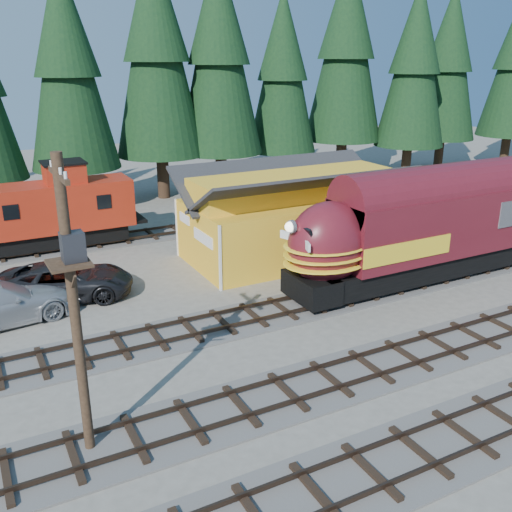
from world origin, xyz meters
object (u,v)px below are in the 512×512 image
depot (294,206)px  utility_pole (74,293)px  caboose (53,211)px  pickup_truck_a (65,281)px  locomotive (424,232)px

depot → utility_pole: size_ratio=1.45×
depot → utility_pole: 19.00m
caboose → utility_pole: 20.00m
depot → caboose: depot is taller
depot → utility_pole: bearing=-139.8°
depot → pickup_truck_a: (-12.94, -0.29, -2.08)m
utility_pole → pickup_truck_a: 12.69m
depot → locomotive: 7.52m
depot → pickup_truck_a: 13.11m
locomotive → caboose: 21.13m
utility_pole → pickup_truck_a: (1.49, 11.90, -4.16)m
pickup_truck_a → locomotive: bearing=-94.5°
caboose → utility_pole: size_ratio=1.05×
caboose → depot: bearing=-31.9°
caboose → pickup_truck_a: caboose is taller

